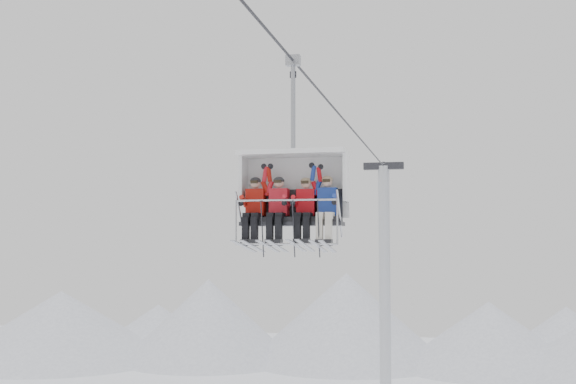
% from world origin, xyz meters
% --- Properties ---
extents(ridgeline, '(72.00, 21.00, 7.00)m').
position_xyz_m(ridgeline, '(-1.58, 42.05, 2.84)').
color(ridgeline, silver).
rests_on(ridgeline, ground).
extents(lift_tower_right, '(2.00, 1.80, 13.48)m').
position_xyz_m(lift_tower_right, '(0.00, 22.00, 5.78)').
color(lift_tower_right, silver).
rests_on(lift_tower_right, ground).
extents(haul_cable, '(0.06, 50.00, 0.06)m').
position_xyz_m(haul_cable, '(0.00, 0.00, 13.30)').
color(haul_cable, '#2C2C31').
rests_on(haul_cable, lift_tower_left).
extents(chairlift_carrier, '(2.25, 1.17, 3.98)m').
position_xyz_m(chairlift_carrier, '(0.00, 0.61, 10.65)').
color(chairlift_carrier, black).
rests_on(chairlift_carrier, haul_cable).
extents(skier_far_left, '(0.39, 1.69, 1.55)m').
position_xyz_m(skier_far_left, '(-0.78, 0.30, 10.19)').
color(skier_far_left, '#AB150C').
rests_on(skier_far_left, chairlift_carrier).
extents(skier_center_left, '(0.39, 1.69, 1.55)m').
position_xyz_m(skier_center_left, '(-0.28, 0.30, 10.19)').
color(skier_center_left, red).
rests_on(skier_center_left, chairlift_carrier).
extents(skier_center_right, '(0.37, 1.69, 1.50)m').
position_xyz_m(skier_center_right, '(0.29, 0.30, 10.17)').
color(skier_center_right, red).
rests_on(skier_center_right, chairlift_carrier).
extents(skier_far_right, '(0.39, 1.69, 1.55)m').
position_xyz_m(skier_far_right, '(0.73, 0.30, 10.19)').
color(skier_far_right, navy).
rests_on(skier_far_right, chairlift_carrier).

